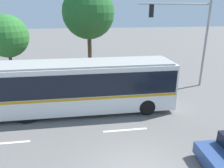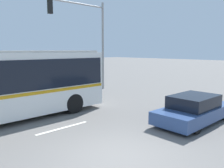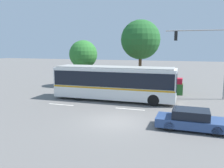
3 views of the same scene
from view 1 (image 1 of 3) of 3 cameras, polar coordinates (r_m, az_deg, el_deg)
name	(u,v)px [view 1 (image 1 of 3)]	position (r m, az deg, el deg)	size (l,w,h in m)	color
city_bus	(83,84)	(13.38, -7.81, 0.07)	(11.34, 2.64, 3.17)	silver
traffic_light_pole	(190,31)	(18.27, 20.11, 13.14)	(5.74, 0.24, 6.91)	gray
flowering_hedge	(107,76)	(18.11, -1.31, 2.20)	(8.17, 1.03, 1.72)	#286028
street_tree_left	(7,36)	(20.27, -26.14, 11.29)	(3.54, 3.54, 5.80)	brown
street_tree_centre	(88,13)	(21.15, -6.27, 18.27)	(4.87, 4.87, 8.29)	brown
lane_stripe_near	(4,143)	(12.01, -26.67, -13.88)	(2.40, 0.16, 0.01)	silver
lane_stripe_mid	(125,130)	(11.84, 3.55, -12.11)	(2.40, 0.16, 0.01)	silver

